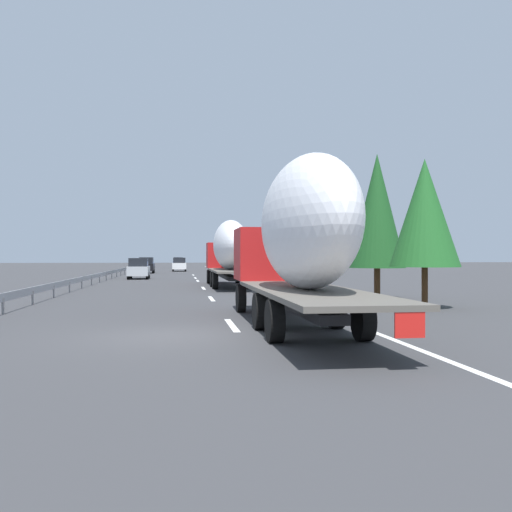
{
  "coord_description": "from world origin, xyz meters",
  "views": [
    {
      "loc": [
        -14.79,
        -0.22,
        2.07
      ],
      "look_at": [
        15.21,
        -4.35,
        2.09
      ],
      "focal_mm": 39.4,
      "sensor_mm": 36.0,
      "label": 1
    }
  ],
  "objects_px": {
    "car_black_suv": "(147,265)",
    "car_white_van": "(179,264)",
    "truck_trailing": "(298,237)",
    "car_silver_hatch": "(139,269)",
    "truck_lead": "(229,249)",
    "car_blue_sedan": "(178,262)",
    "road_sign": "(243,254)"
  },
  "relations": [
    {
      "from": "car_silver_hatch",
      "to": "car_blue_sedan",
      "type": "bearing_deg",
      "value": -3.76
    },
    {
      "from": "truck_lead",
      "to": "car_white_van",
      "type": "height_order",
      "value": "truck_lead"
    },
    {
      "from": "car_black_suv",
      "to": "truck_lead",
      "type": "bearing_deg",
      "value": -167.15
    },
    {
      "from": "truck_lead",
      "to": "road_sign",
      "type": "relative_size",
      "value": 4.15
    },
    {
      "from": "truck_lead",
      "to": "truck_trailing",
      "type": "xyz_separation_m",
      "value": [
        -22.36,
        -0.0,
        0.1
      ]
    },
    {
      "from": "car_silver_hatch",
      "to": "car_black_suv",
      "type": "bearing_deg",
      "value": 0.94
    },
    {
      "from": "truck_lead",
      "to": "road_sign",
      "type": "height_order",
      "value": "truck_lead"
    },
    {
      "from": "car_white_van",
      "to": "car_blue_sedan",
      "type": "bearing_deg",
      "value": 0.41
    },
    {
      "from": "car_black_suv",
      "to": "car_silver_hatch",
      "type": "bearing_deg",
      "value": -179.06
    },
    {
      "from": "car_black_suv",
      "to": "car_silver_hatch",
      "type": "distance_m",
      "value": 17.84
    },
    {
      "from": "truck_lead",
      "to": "car_black_suv",
      "type": "distance_m",
      "value": 32.9
    },
    {
      "from": "car_silver_hatch",
      "to": "road_sign",
      "type": "distance_m",
      "value": 11.24
    },
    {
      "from": "car_black_suv",
      "to": "road_sign",
      "type": "xyz_separation_m",
      "value": [
        -13.12,
        -10.41,
        1.33
      ]
    },
    {
      "from": "truck_trailing",
      "to": "car_black_suv",
      "type": "xyz_separation_m",
      "value": [
        54.4,
        7.31,
        -1.66
      ]
    },
    {
      "from": "truck_lead",
      "to": "truck_trailing",
      "type": "bearing_deg",
      "value": -180.0
    },
    {
      "from": "truck_trailing",
      "to": "car_silver_hatch",
      "type": "distance_m",
      "value": 37.27
    },
    {
      "from": "car_silver_hatch",
      "to": "truck_trailing",
      "type": "bearing_deg",
      "value": -169.14
    },
    {
      "from": "car_black_suv",
      "to": "car_white_van",
      "type": "bearing_deg",
      "value": -25.67
    },
    {
      "from": "truck_trailing",
      "to": "car_blue_sedan",
      "type": "distance_m",
      "value": 89.91
    },
    {
      "from": "car_blue_sedan",
      "to": "car_white_van",
      "type": "height_order",
      "value": "same"
    },
    {
      "from": "truck_lead",
      "to": "car_blue_sedan",
      "type": "xyz_separation_m",
      "value": [
        67.46,
        3.51,
        -1.59
      ]
    },
    {
      "from": "car_white_van",
      "to": "road_sign",
      "type": "distance_m",
      "value": 22.41
    },
    {
      "from": "car_black_suv",
      "to": "car_silver_hatch",
      "type": "xyz_separation_m",
      "value": [
        -17.84,
        -0.29,
        -0.02
      ]
    },
    {
      "from": "truck_trailing",
      "to": "road_sign",
      "type": "bearing_deg",
      "value": -4.29
    },
    {
      "from": "road_sign",
      "to": "truck_trailing",
      "type": "bearing_deg",
      "value": 175.71
    },
    {
      "from": "truck_lead",
      "to": "car_blue_sedan",
      "type": "distance_m",
      "value": 67.57
    },
    {
      "from": "car_blue_sedan",
      "to": "road_sign",
      "type": "height_order",
      "value": "road_sign"
    },
    {
      "from": "truck_trailing",
      "to": "road_sign",
      "type": "xyz_separation_m",
      "value": [
        41.28,
        -3.1,
        -0.33
      ]
    },
    {
      "from": "car_white_van",
      "to": "truck_lead",
      "type": "bearing_deg",
      "value": -175.3
    },
    {
      "from": "truck_lead",
      "to": "car_blue_sedan",
      "type": "height_order",
      "value": "truck_lead"
    },
    {
      "from": "car_black_suv",
      "to": "car_white_van",
      "type": "height_order",
      "value": "car_black_suv"
    },
    {
      "from": "truck_trailing",
      "to": "car_white_van",
      "type": "height_order",
      "value": "truck_trailing"
    }
  ]
}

